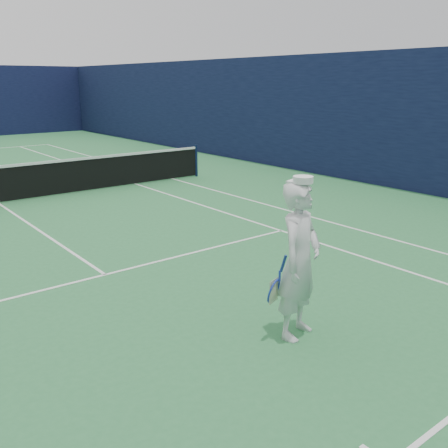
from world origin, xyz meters
The scene contains 1 object.
tennis_player centered at (1.04, -9.80, 1.00)m, with size 0.90×0.68×2.05m.
Camera 1 is at (-3.26, -13.75, 3.13)m, focal length 40.00 mm.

